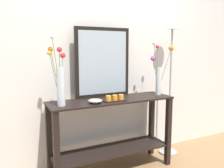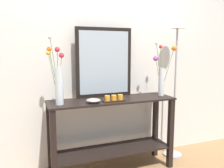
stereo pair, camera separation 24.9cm
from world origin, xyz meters
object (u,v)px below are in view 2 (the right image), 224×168
at_px(vase_right, 162,73).
at_px(tall_vase_left, 58,79).
at_px(console_table, 112,127).
at_px(decorative_bowl, 93,100).
at_px(candle_tray, 114,99).
at_px(mirror_leaning, 104,63).
at_px(floor_lamp, 176,66).

bearing_deg(vase_right, tall_vase_left, -178.46).
relative_size(console_table, decorative_bowl, 9.55).
xyz_separation_m(vase_right, candle_tray, (-0.64, -0.09, -0.24)).
height_order(mirror_leaning, vase_right, mirror_leaning).
xyz_separation_m(console_table, floor_lamp, (0.89, 0.08, 0.66)).
distance_m(vase_right, decorative_bowl, 0.90).
distance_m(tall_vase_left, candle_tray, 0.61).
bearing_deg(floor_lamp, mirror_leaning, 174.21).
xyz_separation_m(mirror_leaning, decorative_bowl, (-0.21, -0.28, -0.37)).
xyz_separation_m(decorative_bowl, floor_lamp, (1.13, 0.18, 0.31)).
distance_m(mirror_leaning, decorative_bowl, 0.51).
bearing_deg(mirror_leaning, floor_lamp, -5.79).
bearing_deg(console_table, tall_vase_left, -174.99).
distance_m(console_table, mirror_leaning, 0.74).
distance_m(tall_vase_left, decorative_bowl, 0.42).
height_order(console_table, mirror_leaning, mirror_leaning).
bearing_deg(candle_tray, mirror_leaning, 91.90).
distance_m(console_table, vase_right, 0.86).
bearing_deg(console_table, mirror_leaning, 99.63).
bearing_deg(decorative_bowl, candle_tray, -1.44).
bearing_deg(tall_vase_left, decorative_bowl, -8.48).
height_order(console_table, floor_lamp, floor_lamp).
bearing_deg(vase_right, candle_tray, -172.12).
height_order(tall_vase_left, vase_right, tall_vase_left).
bearing_deg(mirror_leaning, console_table, -80.37).
bearing_deg(console_table, vase_right, -1.74).
bearing_deg(mirror_leaning, decorative_bowl, -127.70).
distance_m(console_table, tall_vase_left, 0.82).
relative_size(mirror_leaning, floor_lamp, 0.46).
bearing_deg(tall_vase_left, mirror_leaning, 22.09).
bearing_deg(candle_tray, console_table, 79.40).
distance_m(mirror_leaning, vase_right, 0.69).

